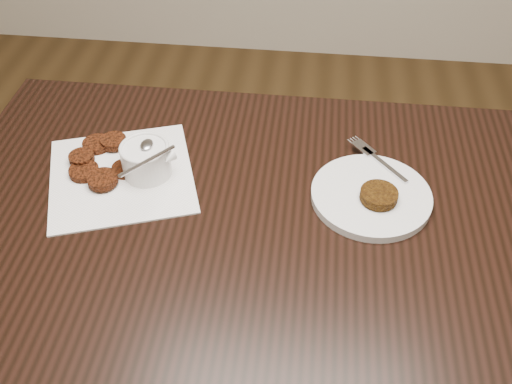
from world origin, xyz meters
The scene contains 5 objects.
table centered at (-0.03, 0.08, 0.38)m, with size 1.27×0.82×0.75m, color black.
napkin centered at (-0.34, 0.18, 0.75)m, with size 0.27×0.27×0.00m, color white.
sauce_ramekin centered at (-0.29, 0.19, 0.82)m, with size 0.12×0.12×0.13m, color silver, non-canonical shape.
patty_cluster centered at (-0.40, 0.20, 0.76)m, with size 0.19×0.19×0.02m, color #561E0B, non-canonical shape.
plate_with_patty centered at (0.14, 0.17, 0.77)m, with size 0.22×0.22×0.03m, color silver, non-canonical shape.
Camera 1 is at (0.02, -0.62, 1.51)m, focal length 40.56 mm.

